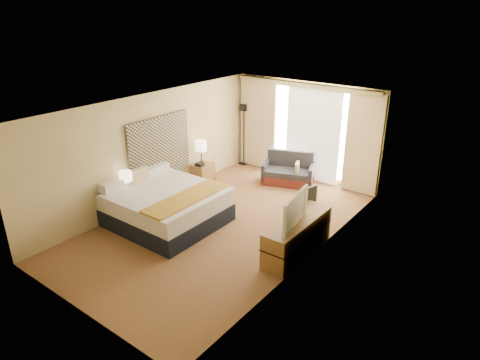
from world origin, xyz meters
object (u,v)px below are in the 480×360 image
Objects in this scene: bed at (165,206)px; lamp_right at (201,146)px; nightstand_left at (127,207)px; desk_chair at (306,207)px; lamp_left at (125,177)px; loveseat at (289,173)px; floor_lamp at (244,122)px; media_dresser at (297,236)px; nightstand_right at (203,174)px; television at (290,209)px.

bed is 3.67× the size of lamp_right.
desk_chair reaches higher than nightstand_left.
lamp_left is (-0.03, 0.07, 0.69)m from nightstand_left.
floor_lamp reaches higher than loveseat.
desk_chair is at bearing 31.94° from lamp_left.
floor_lamp is (-3.73, 3.30, 0.92)m from media_dresser.
lamp_right is (-0.01, -1.83, -0.25)m from floor_lamp.
lamp_left is at bearing -90.04° from floor_lamp.
lamp_right is (-0.04, 0.02, 0.75)m from nightstand_right.
media_dresser is 2.96m from bed.
floor_lamp is (-0.84, 3.95, 0.87)m from bed.
nightstand_left is 4.30m from loveseat.
media_dresser is at bearing 12.67° from bed.
floor_lamp reaches higher than nightstand_right.
nightstand_right is at bearing -162.60° from loveseat.
nightstand_left is 4.46m from floor_lamp.
lamp_right is at bearing 158.58° from media_dresser.
lamp_right is 4.06m from television.
media_dresser is 1.17m from desk_chair.
nightstand_left is at bearing -135.50° from loveseat.
television is (3.65, 0.81, 0.73)m from nightstand_left.
bed reaches higher than nightstand_left.
nightstand_left is 0.60× the size of desk_chair.
loveseat is at bearing 65.53° from nightstand_left.
floor_lamp is (-1.81, 0.44, 1.00)m from loveseat.
lamp_left is (-3.73, -0.98, 0.62)m from media_dresser.
nightstand_left is 0.37× the size of loveseat.
media_dresser is at bearing -20.78° from television.
television is (0.38, -1.32, 0.60)m from desk_chair.
media_dresser is 5.06m from floor_lamp.
floor_lamp is at bearing 90.40° from nightstand_left.
lamp_left is at bearing -90.79° from nightstand_right.
television reaches higher than media_dresser.
bed is (0.81, -2.10, 0.12)m from nightstand_right.
nightstand_right is 0.31× the size of media_dresser.
loveseat is 2.73× the size of lamp_left.
lamp_left reaches higher than media_dresser.
media_dresser is 1.95× the size of desk_chair.
media_dresser is 1.22× the size of loveseat.
nightstand_right is (0.00, 2.50, 0.00)m from nightstand_left.
desk_chair is (3.27, -0.37, 0.14)m from nightstand_right.
television reaches higher than loveseat.
desk_chair is at bearing 35.17° from bed.
nightstand_right is at bearing -89.07° from floor_lamp.
nightstand_left is at bearing -153.67° from bed.
nightstand_right is 2.25m from bed.
floor_lamp reaches higher than lamp_right.
desk_chair is at bearing -6.59° from lamp_right.
nightstand_right is 0.25× the size of bed.
television is (3.68, 0.73, 0.04)m from lamp_left.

